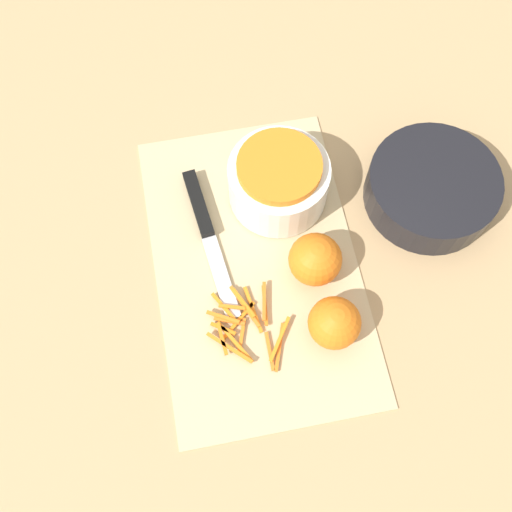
% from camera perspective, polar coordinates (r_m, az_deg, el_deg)
% --- Properties ---
extents(ground_plane, '(4.00, 4.00, 0.00)m').
position_cam_1_polar(ground_plane, '(0.88, 0.00, -0.91)').
color(ground_plane, tan).
extents(cutting_board, '(0.48, 0.29, 0.01)m').
position_cam_1_polar(cutting_board, '(0.88, 0.00, -0.84)').
color(cutting_board, '#CCB284').
rests_on(cutting_board, ground_plane).
extents(bowl_speckled, '(0.15, 0.15, 0.09)m').
position_cam_1_polar(bowl_speckled, '(0.89, 2.15, 7.23)').
color(bowl_speckled, silver).
rests_on(bowl_speckled, cutting_board).
extents(bowl_dark, '(0.20, 0.20, 0.06)m').
position_cam_1_polar(bowl_dark, '(0.94, 16.36, 6.21)').
color(bowl_dark, black).
rests_on(bowl_dark, ground_plane).
extents(knife, '(0.24, 0.05, 0.02)m').
position_cam_1_polar(knife, '(0.90, -5.10, 3.66)').
color(knife, black).
rests_on(knife, cutting_board).
extents(orange_left, '(0.08, 0.08, 0.08)m').
position_cam_1_polar(orange_left, '(0.84, 5.66, -0.34)').
color(orange_left, orange).
rests_on(orange_left, cutting_board).
extents(orange_right, '(0.07, 0.07, 0.07)m').
position_cam_1_polar(orange_right, '(0.81, 7.48, -6.34)').
color(orange_right, orange).
rests_on(orange_right, cutting_board).
extents(peel_pile, '(0.13, 0.12, 0.01)m').
position_cam_1_polar(peel_pile, '(0.84, -0.98, -6.52)').
color(peel_pile, orange).
rests_on(peel_pile, cutting_board).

